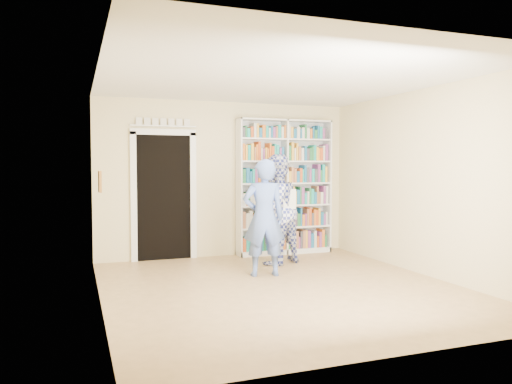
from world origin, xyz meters
The scene contains 11 objects.
floor centered at (0.00, 0.00, 0.00)m, with size 5.00×5.00×0.00m, color #977349.
ceiling centered at (0.00, 0.00, 2.70)m, with size 5.00×5.00×0.00m, color white.
wall_back centered at (0.00, 2.50, 1.35)m, with size 4.50×4.50×0.00m, color beige.
wall_left centered at (-2.25, 0.00, 1.35)m, with size 5.00×5.00×0.00m, color beige.
wall_right centered at (2.25, 0.00, 1.35)m, with size 5.00×5.00×0.00m, color beige.
bookshelf centered at (1.05, 2.34, 1.22)m, with size 1.75×0.33×2.41m.
doorway centered at (-1.10, 2.48, 1.18)m, with size 1.10×0.08×2.43m.
wall_art centered at (-2.23, 0.20, 1.40)m, with size 0.03×0.25×0.25m, color brown.
man_blue centered at (0.04, 0.75, 0.84)m, with size 0.61×0.40×1.68m, color #5774C1.
man_plaid centered at (0.53, 1.49, 0.88)m, with size 0.86×0.67×1.77m, color #2E398F.
paper_sheet centered at (0.67, 1.26, 1.06)m, with size 0.22×0.01×0.31m, color white.
Camera 1 is at (-2.51, -5.92, 1.58)m, focal length 35.00 mm.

